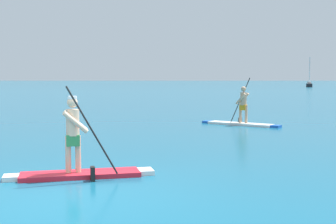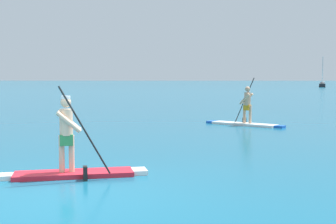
{
  "view_description": "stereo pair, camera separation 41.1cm",
  "coord_description": "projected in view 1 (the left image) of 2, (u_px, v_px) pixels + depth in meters",
  "views": [
    {
      "loc": [
        1.65,
        -7.72,
        2.0
      ],
      "look_at": [
        1.61,
        7.61,
        0.83
      ],
      "focal_mm": 49.99,
      "sensor_mm": 36.0,
      "label": 1
    },
    {
      "loc": [
        2.06,
        -7.71,
        2.0
      ],
      "look_at": [
        1.61,
        7.61,
        0.83
      ],
      "focal_mm": 49.99,
      "sensor_mm": 36.0,
      "label": 2
    }
  ],
  "objects": [
    {
      "name": "paddleboarder_mid_center",
      "position": [
        80.0,
        159.0,
        9.29
      ],
      "size": [
        2.96,
        1.17,
        1.88
      ],
      "rotation": [
        0.0,
        0.0,
        0.23
      ],
      "color": "red",
      "rests_on": "ground"
    },
    {
      "name": "sailboat_right_horizon",
      "position": [
        311.0,
        83.0,
        90.26
      ],
      "size": [
        2.33,
        4.48,
        5.74
      ],
      "rotation": [
        0.0,
        0.0,
        4.42
      ],
      "color": "black",
      "rests_on": "ground"
    },
    {
      "name": "paddleboarder_far_right",
      "position": [
        242.0,
        117.0,
        19.24
      ],
      "size": [
        3.03,
        2.38,
        2.0
      ],
      "rotation": [
        0.0,
        0.0,
        2.51
      ],
      "color": "white",
      "rests_on": "ground"
    },
    {
      "name": "ground",
      "position": [
        71.0,
        196.0,
        7.85
      ],
      "size": [
        440.0,
        440.0,
        0.0
      ],
      "primitive_type": "plane",
      "color": "#145B7A"
    }
  ]
}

